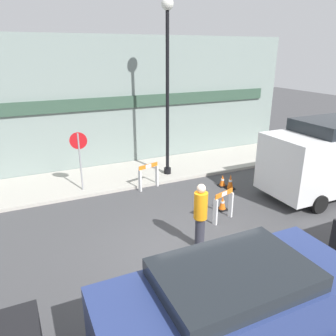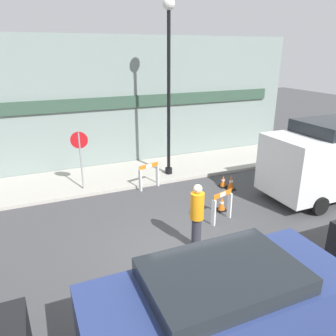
% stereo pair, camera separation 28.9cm
% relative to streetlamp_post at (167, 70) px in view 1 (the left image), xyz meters
% --- Properties ---
extents(ground_plane, '(60.00, 60.00, 0.00)m').
position_rel_streetlamp_post_xyz_m(ground_plane, '(-1.89, -5.24, -4.21)').
color(ground_plane, '#424244').
extents(sidewalk_slab, '(18.00, 2.87, 0.11)m').
position_rel_streetlamp_post_xyz_m(sidewalk_slab, '(-1.89, 0.70, -4.16)').
color(sidewalk_slab, '#ADA89E').
rests_on(sidewalk_slab, ground_plane).
extents(storefront_facade, '(18.00, 0.22, 5.50)m').
position_rel_streetlamp_post_xyz_m(storefront_facade, '(-1.89, 2.21, -1.46)').
color(storefront_facade, gray).
rests_on(storefront_facade, ground_plane).
extents(streetlamp_post, '(0.44, 0.44, 6.51)m').
position_rel_streetlamp_post_xyz_m(streetlamp_post, '(0.00, 0.00, 0.00)').
color(streetlamp_post, black).
rests_on(streetlamp_post, sidewalk_slab).
extents(stop_sign, '(0.59, 0.16, 2.13)m').
position_rel_streetlamp_post_xyz_m(stop_sign, '(-3.49, -0.21, -2.67)').
color(stop_sign, gray).
rests_on(stop_sign, sidewalk_slab).
extents(barricade_0, '(0.80, 0.37, 0.97)m').
position_rel_streetlamp_post_xyz_m(barricade_0, '(-0.04, -4.11, -3.69)').
color(barricade_0, white).
rests_on(barricade_0, ground_plane).
extents(barricade_1, '(0.85, 0.36, 0.96)m').
position_rel_streetlamp_post_xyz_m(barricade_1, '(-1.18, -0.89, -3.69)').
color(barricade_1, white).
rests_on(barricade_1, ground_plane).
extents(traffic_cone_0, '(0.30, 0.30, 0.47)m').
position_rel_streetlamp_post_xyz_m(traffic_cone_0, '(0.35, -3.51, -3.99)').
color(traffic_cone_0, black).
rests_on(traffic_cone_0, ground_plane).
extents(traffic_cone_1, '(0.30, 0.30, 0.57)m').
position_rel_streetlamp_post_xyz_m(traffic_cone_1, '(1.56, -2.21, -3.94)').
color(traffic_cone_1, black).
rests_on(traffic_cone_1, ground_plane).
extents(traffic_cone_2, '(0.30, 0.30, 0.45)m').
position_rel_streetlamp_post_xyz_m(traffic_cone_2, '(1.45, -1.86, -4.00)').
color(traffic_cone_2, black).
rests_on(traffic_cone_2, ground_plane).
extents(person_worker, '(0.42, 0.42, 1.79)m').
position_rel_streetlamp_post_xyz_m(person_worker, '(-1.39, -5.04, -3.25)').
color(person_worker, '#33333D').
rests_on(person_worker, ground_plane).
extents(parked_car_1, '(4.35, 1.92, 1.78)m').
position_rel_streetlamp_post_xyz_m(parked_car_1, '(-2.59, -8.07, -3.22)').
color(parked_car_1, navy).
rests_on(parked_car_1, ground_plane).
extents(work_van, '(5.06, 2.25, 2.68)m').
position_rel_streetlamp_post_xyz_m(work_van, '(4.59, -3.93, -2.77)').
color(work_van, white).
rests_on(work_van, ground_plane).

